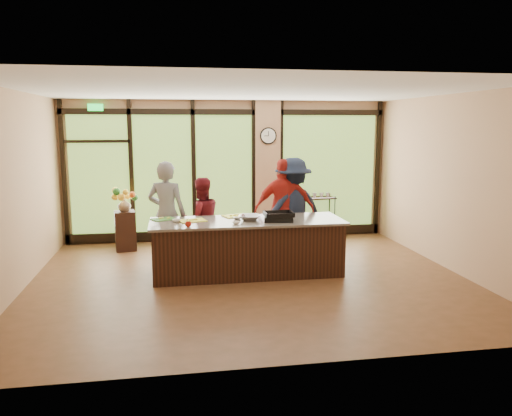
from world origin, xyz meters
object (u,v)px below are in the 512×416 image
object	(u,v)px
roasting_pan	(279,218)
flower_stand	(125,231)
island_base	(247,248)
cook_left	(167,214)
bar_cart	(317,211)
cook_right	(293,209)

from	to	relation	value
roasting_pan	flower_stand	size ratio (longest dim) A/B	0.59
island_base	flower_stand	world-z (taller)	island_base
island_base	roasting_pan	size ratio (longest dim) A/B	6.64
cook_left	roasting_pan	distance (m)	2.03
cook_left	flower_stand	size ratio (longest dim) A/B	2.36
island_base	bar_cart	xyz separation A→B (m)	(1.94, 2.45, 0.16)
cook_right	island_base	bearing A→B (deg)	26.29
cook_right	flower_stand	distance (m)	3.40
roasting_pan	bar_cart	bearing A→B (deg)	72.81
cook_left	island_base	bearing A→B (deg)	168.65
roasting_pan	flower_stand	world-z (taller)	roasting_pan
roasting_pan	bar_cart	size ratio (longest dim) A/B	0.46
roasting_pan	island_base	bearing A→B (deg)	173.91
cook_left	roasting_pan	xyz separation A→B (m)	(1.82, -0.90, 0.03)
cook_left	bar_cart	world-z (taller)	cook_left
roasting_pan	bar_cart	world-z (taller)	bar_cart
cook_left	cook_right	distance (m)	2.30
flower_stand	island_base	bearing A→B (deg)	-51.26
cook_left	bar_cart	xyz separation A→B (m)	(3.27, 1.71, -0.33)
roasting_pan	flower_stand	xyz separation A→B (m)	(-2.66, 2.16, -0.57)
island_base	cook_right	size ratio (longest dim) A/B	1.64
cook_left	roasting_pan	size ratio (longest dim) A/B	4.00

